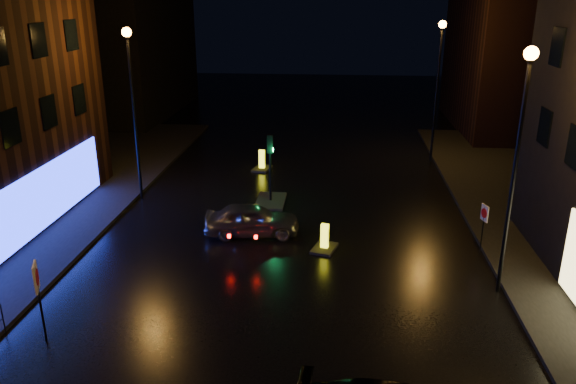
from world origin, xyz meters
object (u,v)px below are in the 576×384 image
at_px(bollard_near, 324,244).
at_px(road_sign_right, 484,217).
at_px(silver_hatchback, 252,220).
at_px(road_sign_left, 37,284).
at_px(bollard_far, 262,165).
at_px(traffic_signal, 271,193).

xyz_separation_m(bollard_near, road_sign_right, (6.26, 0.34, 1.27)).
bearing_deg(road_sign_right, silver_hatchback, -22.78).
relative_size(silver_hatchback, road_sign_right, 2.00).
height_order(bollard_near, road_sign_left, road_sign_left).
bearing_deg(silver_hatchback, bollard_near, -118.08).
relative_size(bollard_far, road_sign_right, 0.75).
height_order(traffic_signal, silver_hatchback, traffic_signal).
height_order(traffic_signal, bollard_far, traffic_signal).
relative_size(traffic_signal, bollard_far, 2.28).
bearing_deg(traffic_signal, bollard_near, -61.45).
bearing_deg(silver_hatchback, bollard_far, -1.57).
distance_m(traffic_signal, road_sign_right, 10.36).
height_order(bollard_far, road_sign_right, road_sign_right).
relative_size(silver_hatchback, bollard_far, 2.67).
height_order(bollard_near, bollard_far, bollard_far).
distance_m(silver_hatchback, bollard_near, 3.42).
bearing_deg(bollard_near, silver_hatchback, 174.99).
relative_size(bollard_near, road_sign_left, 0.56).
bearing_deg(bollard_near, road_sign_right, 19.47).
xyz_separation_m(silver_hatchback, bollard_near, (3.15, -1.23, -0.44)).
height_order(traffic_signal, bollard_near, traffic_signal).
relative_size(traffic_signal, road_sign_left, 1.33).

